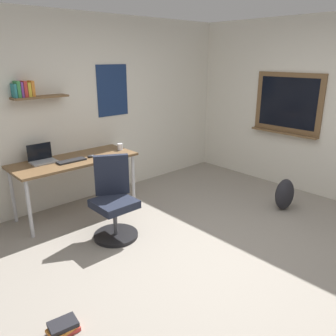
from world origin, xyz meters
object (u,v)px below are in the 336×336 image
object	(u,v)px
coffee_mug	(120,147)
keyboard	(72,161)
computer_mouse	(91,156)
laptop	(42,158)
office_chair	(114,203)
backpack	(285,194)
book_stack_on_floor	(63,328)
desk	(75,164)

from	to	relation	value
coffee_mug	keyboard	bearing A→B (deg)	-176.35
computer_mouse	coffee_mug	xyz separation A→B (m)	(0.50, 0.05, 0.03)
laptop	office_chair	bearing A→B (deg)	-69.90
office_chair	backpack	size ratio (longest dim) A/B	2.17
office_chair	keyboard	xyz separation A→B (m)	(-0.09, 0.79, 0.35)
keyboard	book_stack_on_floor	distance (m)	2.21
laptop	keyboard	bearing A→B (deg)	-40.28
keyboard	coffee_mug	size ratio (longest dim) A/B	4.02
office_chair	desk	bearing A→B (deg)	90.95
keyboard	computer_mouse	bearing A→B (deg)	-0.00
laptop	backpack	world-z (taller)	laptop
desk	laptop	distance (m)	0.41
coffee_mug	laptop	bearing A→B (deg)	169.97
keyboard	coffee_mug	distance (m)	0.79
desk	backpack	distance (m)	2.88
keyboard	backpack	xyz separation A→B (m)	(2.23, -1.78, -0.54)
desk	keyboard	xyz separation A→B (m)	(-0.08, -0.08, 0.08)
computer_mouse	book_stack_on_floor	world-z (taller)	computer_mouse
desk	coffee_mug	bearing A→B (deg)	-2.67
laptop	backpack	bearing A→B (deg)	-38.78
laptop	book_stack_on_floor	size ratio (longest dim) A/B	1.31
desk	keyboard	world-z (taller)	keyboard
keyboard	coffee_mug	xyz separation A→B (m)	(0.78, 0.05, 0.04)
office_chair	keyboard	world-z (taller)	office_chair
keyboard	office_chair	bearing A→B (deg)	-83.15
desk	laptop	xyz separation A→B (m)	(-0.36, 0.16, 0.12)
desk	computer_mouse	distance (m)	0.23
desk	computer_mouse	bearing A→B (deg)	-22.53
desk	backpack	xyz separation A→B (m)	(2.15, -1.86, -0.46)
desk	laptop	size ratio (longest dim) A/B	5.18
office_chair	book_stack_on_floor	distance (m)	1.58
backpack	book_stack_on_floor	size ratio (longest dim) A/B	1.86
desk	coffee_mug	distance (m)	0.71
laptop	backpack	size ratio (longest dim) A/B	0.71
office_chair	laptop	distance (m)	1.16
desk	coffee_mug	world-z (taller)	coffee_mug
office_chair	computer_mouse	size ratio (longest dim) A/B	9.13
book_stack_on_floor	computer_mouse	bearing A→B (deg)	53.21
desk	backpack	size ratio (longest dim) A/B	3.66
office_chair	computer_mouse	distance (m)	0.89
desk	book_stack_on_floor	bearing A→B (deg)	-121.33
laptop	computer_mouse	xyz separation A→B (m)	(0.56, -0.24, -0.04)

